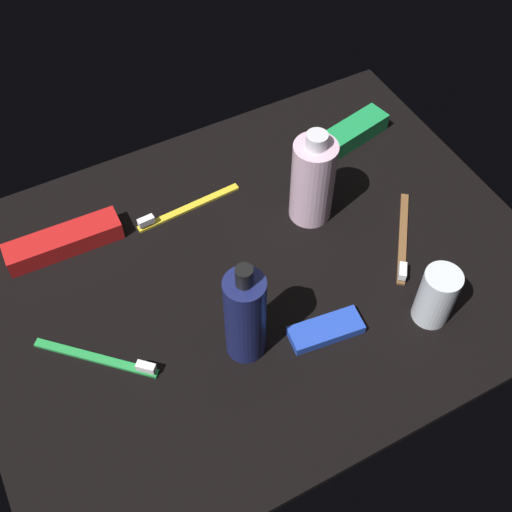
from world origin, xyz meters
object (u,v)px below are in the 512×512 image
deodorant_stick (436,296)px  snack_bar_blue (326,330)px  toothbrush_yellow (183,209)px  toothpaste_box_green (344,138)px  bodywash_bottle (313,180)px  toothbrush_brown (403,241)px  toothbrush_green (103,359)px  lotion_bottle (245,316)px  toothpaste_box_red (64,241)px

deodorant_stick → snack_bar_blue: 15.87cm
deodorant_stick → snack_bar_blue: bearing=-16.7°
toothbrush_yellow → toothpaste_box_green: toothpaste_box_green is taller
bodywash_bottle → toothbrush_yellow: (17.87, -9.79, -6.93)cm
snack_bar_blue → toothbrush_brown: bearing=-150.0°
deodorant_stick → bodywash_bottle: bearing=-77.8°
bodywash_bottle → toothbrush_green: (38.38, 9.80, -6.93)cm
lotion_bottle → deodorant_stick: lotion_bottle is taller
lotion_bottle → toothpaste_box_red: lotion_bottle is taller
deodorant_stick → toothbrush_green: 46.30cm
toothpaste_box_red → toothbrush_brown: bearing=154.7°
toothbrush_green → toothpaste_box_red: bearing=-94.1°
toothpaste_box_red → bodywash_bottle: bearing=164.5°
lotion_bottle → snack_bar_blue: bearing=163.0°
bodywash_bottle → toothpaste_box_red: bearing=-17.2°
toothpaste_box_green → snack_bar_blue: bearing=41.6°
lotion_bottle → toothbrush_green: bearing=-21.2°
toothpaste_box_green → lotion_bottle: bearing=27.3°
bodywash_bottle → toothpaste_box_green: bearing=-141.0°
toothbrush_green → snack_bar_blue: 30.78cm
toothbrush_green → lotion_bottle: bearing=158.8°
bodywash_bottle → deodorant_stick: bearing=102.2°
toothpaste_box_green → snack_bar_blue: toothpaste_box_green is taller
toothbrush_brown → toothpaste_box_green: bearing=-99.5°
deodorant_stick → toothbrush_green: size_ratio=0.69×
toothbrush_yellow → toothbrush_brown: size_ratio=1.20×
toothbrush_green → toothpaste_box_green: 55.68cm
bodywash_bottle → toothpaste_box_red: size_ratio=0.95×
toothpaste_box_green → snack_bar_blue: size_ratio=1.69×
toothbrush_yellow → snack_bar_blue: (-8.48, 29.92, 0.14)cm
lotion_bottle → bodywash_bottle: lotion_bottle is taller
toothpaste_box_green → toothpaste_box_red: bearing=-12.8°
bodywash_bottle → snack_bar_blue: size_ratio=1.61×
snack_bar_blue → bodywash_bottle: bearing=-107.8°
toothbrush_yellow → toothpaste_box_green: size_ratio=1.02×
bodywash_bottle → snack_bar_blue: 23.23cm
bodywash_bottle → snack_bar_blue: bodywash_bottle is taller
toothbrush_brown → toothpaste_box_green: toothpaste_box_green is taller
toothbrush_brown → toothpaste_box_green: 23.35cm
lotion_bottle → deodorant_stick: (-25.52, 7.70, -3.18)cm
bodywash_bottle → toothbrush_brown: 16.93cm
toothpaste_box_red → toothbrush_yellow: bearing=176.8°
toothbrush_brown → snack_bar_blue: toothbrush_brown is taller
toothbrush_green → snack_bar_blue: (-28.99, 10.34, 0.14)cm
deodorant_stick → toothbrush_green: bearing=-18.6°
bodywash_bottle → toothbrush_green: 40.21cm
toothbrush_green → toothpaste_box_red: toothpaste_box_red is taller
toothbrush_green → deodorant_stick: bearing=161.4°
deodorant_stick → toothbrush_yellow: size_ratio=0.53×
bodywash_bottle → toothpaste_box_red: 39.03cm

